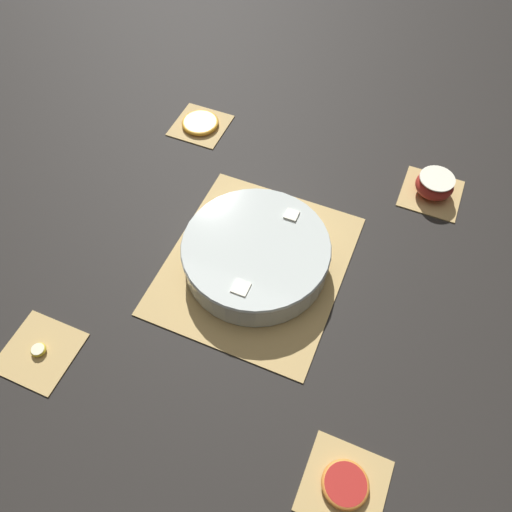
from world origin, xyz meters
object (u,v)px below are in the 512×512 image
at_px(banana_coin_single, 38,350).
at_px(apple_half, 435,185).
at_px(grapefruit_slice, 345,484).
at_px(orange_slice_whole, 200,123).
at_px(fruit_salad_bowl, 256,253).

bearing_deg(banana_coin_single, apple_half, -41.35).
height_order(apple_half, banana_coin_single, apple_half).
distance_m(apple_half, grapefruit_slice, 0.68).
bearing_deg(orange_slice_whole, banana_coin_single, 180.00).
bearing_deg(banana_coin_single, grapefruit_slice, -90.00).
distance_m(apple_half, banana_coin_single, 0.91).
distance_m(orange_slice_whole, grapefruit_slice, 0.91).
distance_m(fruit_salad_bowl, banana_coin_single, 0.46).
height_order(apple_half, orange_slice_whole, apple_half).
distance_m(orange_slice_whole, banana_coin_single, 0.68).
relative_size(fruit_salad_bowl, orange_slice_whole, 3.18).
bearing_deg(orange_slice_whole, grapefruit_slice, -138.65).
distance_m(banana_coin_single, grapefruit_slice, 0.60).
height_order(fruit_salad_bowl, apple_half, fruit_salad_bowl).
relative_size(apple_half, grapefruit_slice, 1.10).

